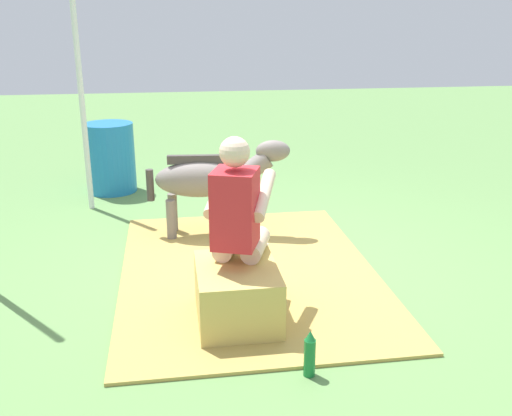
# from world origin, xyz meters

# --- Properties ---
(ground_plane) EXTENTS (24.00, 24.00, 0.00)m
(ground_plane) POSITION_xyz_m (0.00, 0.00, 0.00)
(ground_plane) COLOR #608C4C
(hay_patch) EXTENTS (2.82, 2.06, 0.02)m
(hay_patch) POSITION_xyz_m (-0.14, 0.23, 0.01)
(hay_patch) COLOR tan
(hay_patch) RESTS_ON ground
(hay_bale) EXTENTS (0.68, 0.54, 0.41)m
(hay_bale) POSITION_xyz_m (-0.92, 0.42, 0.21)
(hay_bale) COLOR tan
(hay_bale) RESTS_ON ground
(person_seated) EXTENTS (0.72, 0.55, 1.29)m
(person_seated) POSITION_xyz_m (-0.76, 0.38, 0.70)
(person_seated) COLOR beige
(person_seated) RESTS_ON ground
(pony_standing) EXTENTS (0.39, 1.35, 0.93)m
(pony_standing) POSITION_xyz_m (0.77, 0.47, 0.56)
(pony_standing) COLOR slate
(pony_standing) RESTS_ON ground
(soda_bottle) EXTENTS (0.07, 0.07, 0.30)m
(soda_bottle) POSITION_xyz_m (-1.60, 0.07, 0.14)
(soda_bottle) COLOR #197233
(soda_bottle) RESTS_ON ground
(water_barrel) EXTENTS (0.58, 0.58, 0.82)m
(water_barrel) POSITION_xyz_m (2.46, 1.53, 0.41)
(water_barrel) COLOR #1E72B2
(water_barrel) RESTS_ON ground
(tent_pole_right) EXTENTS (0.06, 0.06, 2.52)m
(tent_pole_right) POSITION_xyz_m (1.81, 1.71, 1.26)
(tent_pole_right) COLOR silver
(tent_pole_right) RESTS_ON ground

